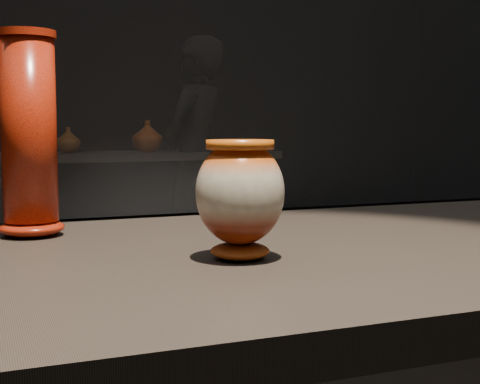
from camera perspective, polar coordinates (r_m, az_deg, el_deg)
The scene contains 7 objects.
main_vase at distance 0.94m, azimuth 0.00°, elevation -0.19°, with size 0.13×0.13×0.17m.
tall_vase at distance 1.19m, azimuth -17.55°, elevation 4.43°, with size 0.12×0.12×0.35m.
back_shelf at distance 4.71m, azimuth -9.06°, elevation 0.17°, with size 2.00×0.60×0.90m.
back_vase_left at distance 4.66m, azimuth -14.45°, elevation 4.32°, with size 0.17×0.17×0.17m, color #905515.
back_vase_mid at distance 4.66m, azimuth -7.89°, elevation 4.72°, with size 0.21×0.21×0.22m, color maroon.
back_vase_right at distance 4.78m, azimuth -2.96°, elevation 4.11°, with size 0.06×0.06×0.10m, color #905515.
visitor at distance 4.73m, azimuth -3.84°, elevation 2.88°, with size 0.62×0.41×1.71m, color black.
Camera 1 is at (-0.37, -0.93, 1.09)m, focal length 50.00 mm.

